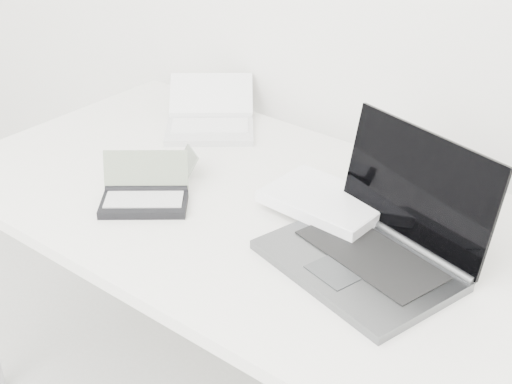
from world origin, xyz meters
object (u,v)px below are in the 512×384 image
Objects in this scene: desk at (278,231)px; netbook_open_white at (210,120)px; laptop_large at (359,229)px; palmtop_charcoal at (145,195)px.

netbook_open_white reaches higher than desk.
desk is at bearing -164.83° from laptop_large.
netbook_open_white is 0.43m from palmtop_charcoal.
laptop_large is at bearing 0.67° from desk.
laptop_large reaches higher than desk.
netbook_open_white is (-0.62, 0.24, -0.02)m from laptop_large.
laptop_large is at bearing -60.81° from netbook_open_white.
laptop_large reaches higher than netbook_open_white.
laptop_large is 2.22× the size of palmtop_charcoal.
netbook_open_white is at bearing 173.38° from laptop_large.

